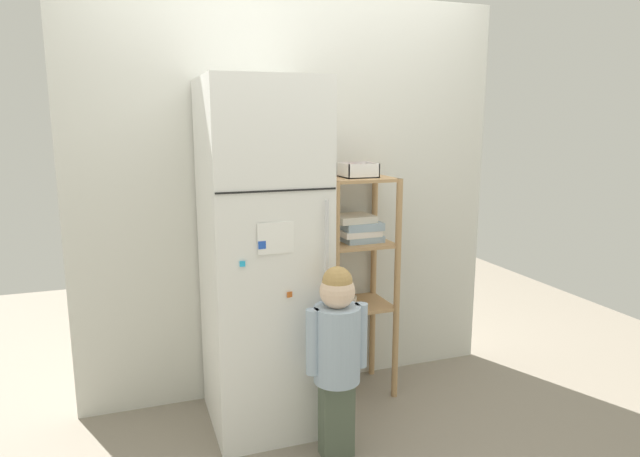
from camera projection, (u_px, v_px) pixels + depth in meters
ground_plane at (316, 410)px, 3.16m from camera, size 6.00×6.00×0.00m
kitchen_wall_back at (296, 199)px, 3.28m from camera, size 2.55×0.03×2.33m
refrigerator at (262, 257)px, 2.91m from camera, size 0.58×0.67×1.83m
child_standing at (337, 344)px, 2.64m from camera, size 0.31×0.23×0.96m
pantry_shelf_unit at (356, 255)px, 3.25m from camera, size 0.41×0.35×1.30m
fruit_bin at (358, 171)px, 3.17m from camera, size 0.19×0.18×0.08m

